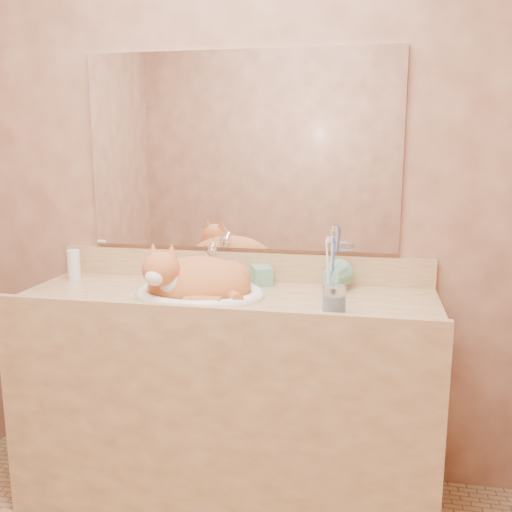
% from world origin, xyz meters
% --- Properties ---
extents(wall_back, '(2.40, 0.02, 2.50)m').
position_xyz_m(wall_back, '(0.00, 1.00, 1.25)').
color(wall_back, brown).
rests_on(wall_back, ground).
extents(vanity_counter, '(1.60, 0.55, 0.85)m').
position_xyz_m(vanity_counter, '(0.00, 0.72, 0.42)').
color(vanity_counter, '#966E43').
rests_on(vanity_counter, floor).
extents(mirror, '(1.30, 0.02, 0.80)m').
position_xyz_m(mirror, '(0.00, 0.99, 1.39)').
color(mirror, white).
rests_on(mirror, wall_back).
extents(sink_basin, '(0.51, 0.43, 0.15)m').
position_xyz_m(sink_basin, '(-0.10, 0.70, 0.93)').
color(sink_basin, white).
rests_on(sink_basin, vanity_counter).
extents(faucet, '(0.08, 0.14, 0.18)m').
position_xyz_m(faucet, '(-0.10, 0.89, 0.94)').
color(faucet, white).
rests_on(faucet, vanity_counter).
extents(cat, '(0.42, 0.35, 0.22)m').
position_xyz_m(cat, '(-0.12, 0.70, 0.91)').
color(cat, '#B45829').
rests_on(cat, sink_basin).
extents(soap_dispenser, '(0.10, 0.10, 0.17)m').
position_xyz_m(soap_dispenser, '(0.12, 0.88, 0.93)').
color(soap_dispenser, '#69A98C').
rests_on(soap_dispenser, vanity_counter).
extents(toothbrush_cup, '(0.15, 0.15, 0.11)m').
position_xyz_m(toothbrush_cup, '(0.39, 0.83, 0.91)').
color(toothbrush_cup, '#69A98C').
rests_on(toothbrush_cup, vanity_counter).
extents(toothbrushes, '(0.04, 0.04, 0.23)m').
position_xyz_m(toothbrushes, '(0.39, 0.83, 0.98)').
color(toothbrushes, silver).
rests_on(toothbrushes, toothbrush_cup).
extents(saucer, '(0.10, 0.10, 0.01)m').
position_xyz_m(saucer, '(0.42, 0.54, 0.85)').
color(saucer, white).
rests_on(saucer, vanity_counter).
extents(water_glass, '(0.08, 0.08, 0.09)m').
position_xyz_m(water_glass, '(0.42, 0.54, 0.91)').
color(water_glass, silver).
rests_on(water_glass, saucer).
extents(lotion_bottle, '(0.05, 0.05, 0.13)m').
position_xyz_m(lotion_bottle, '(-0.70, 0.85, 0.91)').
color(lotion_bottle, silver).
rests_on(lotion_bottle, vanity_counter).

